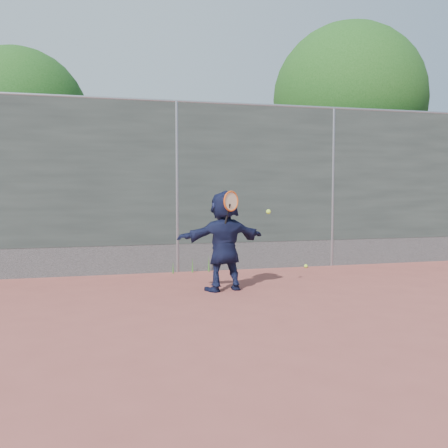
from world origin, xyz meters
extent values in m
plane|color=#9E4C42|center=(0.00, 0.00, 0.00)|extent=(80.00, 80.00, 0.00)
imported|color=#161C3D|center=(0.40, 1.73, 0.73)|extent=(1.40, 0.67, 1.45)
sphere|color=#C2FA37|center=(2.40, 3.35, 0.03)|extent=(0.07, 0.07, 0.07)
cube|color=#38423D|center=(0.00, 3.50, 1.75)|extent=(20.00, 0.04, 2.50)
cube|color=slate|center=(0.00, 3.50, 0.25)|extent=(20.00, 0.03, 0.50)
cylinder|color=gray|center=(0.00, 3.50, 3.00)|extent=(20.00, 0.05, 0.05)
cylinder|color=gray|center=(0.00, 3.50, 1.50)|extent=(0.06, 0.06, 3.00)
cylinder|color=gray|center=(3.00, 3.50, 1.50)|extent=(0.06, 0.06, 3.00)
torus|color=#DA5014|center=(0.45, 1.53, 1.30)|extent=(0.26, 0.18, 0.29)
cylinder|color=beige|center=(0.45, 1.53, 1.30)|extent=(0.22, 0.14, 0.25)
cylinder|color=black|center=(0.40, 1.55, 1.10)|extent=(0.09, 0.13, 0.33)
sphere|color=#C2FA37|center=(1.02, 1.57, 1.15)|extent=(0.07, 0.07, 0.07)
cylinder|color=#382314|center=(4.50, 5.70, 1.30)|extent=(0.28, 0.28, 2.60)
sphere|color=#23561C|center=(4.50, 5.70, 3.59)|extent=(3.60, 3.60, 3.60)
sphere|color=#23561C|center=(5.22, 5.90, 3.23)|extent=(2.52, 2.52, 2.52)
cylinder|color=#382314|center=(-3.00, 6.50, 1.10)|extent=(0.28, 0.28, 2.20)
sphere|color=#23561C|center=(-3.00, 6.50, 3.03)|extent=(3.00, 3.00, 3.00)
sphere|color=#23561C|center=(-2.40, 6.70, 2.73)|extent=(2.10, 2.10, 2.10)
cone|color=#387226|center=(0.25, 3.38, 0.13)|extent=(0.03, 0.03, 0.26)
cone|color=#387226|center=(0.55, 3.40, 0.15)|extent=(0.03, 0.03, 0.30)
cone|color=#387226|center=(-0.10, 3.36, 0.11)|extent=(0.03, 0.03, 0.22)
camera|label=1|loc=(-1.39, -5.22, 1.47)|focal=40.00mm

